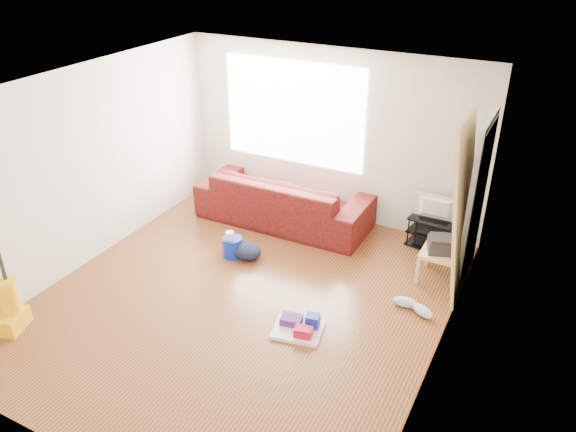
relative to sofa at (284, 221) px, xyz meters
The scene contains 13 objects.
room 2.26m from the sofa, 73.04° to the right, with size 4.51×5.01×2.51m.
sofa is the anchor object (origin of this frame).
tv_stand 2.16m from the sofa, ahead, with size 0.66×0.43×0.43m.
tv 2.22m from the sofa, ahead, with size 0.57×0.08×0.33m, color black.
side_table 2.49m from the sofa, 10.39° to the right, with size 0.49×0.49×0.40m.
printer 2.52m from the sofa, 10.39° to the right, with size 0.44×0.39×0.19m.
bucket 1.18m from the sofa, 97.70° to the right, with size 0.27×0.27×0.27m, color #0D27BF.
toilet_paper 1.23m from the sofa, 98.04° to the right, with size 0.11×0.11×0.10m, color silver.
cleaning_tray 2.54m from the sofa, 58.40° to the right, with size 0.60×0.52×0.19m.
backpack 1.13m from the sofa, 88.14° to the right, with size 0.41×0.33×0.23m, color #141533.
sneakers 2.63m from the sofa, 27.94° to the right, with size 0.54×0.27×0.12m.
vacuum 3.86m from the sofa, 113.27° to the right, with size 0.41×0.44×1.51m.
door_panel 2.68m from the sofa, 13.11° to the right, with size 0.04×0.86×2.16m, color tan.
Camera 1 is at (2.96, -4.56, 3.98)m, focal length 35.00 mm.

